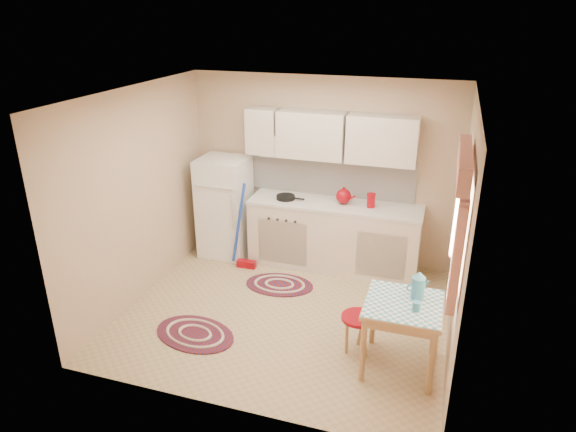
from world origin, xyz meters
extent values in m
plane|color=tan|center=(0.00, 0.00, 0.00)|extent=(3.60, 3.60, 0.00)
cube|color=silver|center=(0.00, 0.00, 2.50)|extent=(3.60, 3.20, 0.04)
cube|color=tan|center=(0.00, 1.60, 1.25)|extent=(3.60, 0.04, 2.50)
cube|color=tan|center=(0.00, -1.60, 1.25)|extent=(3.60, 0.04, 2.50)
cube|color=tan|center=(-1.80, 0.00, 1.25)|extent=(0.04, 3.20, 2.50)
cube|color=tan|center=(1.80, 0.00, 1.25)|extent=(0.04, 3.20, 2.50)
cube|color=white|center=(0.12, 1.59, 1.20)|extent=(2.25, 0.03, 0.55)
cube|color=silver|center=(0.12, 1.44, 1.77)|extent=(2.25, 0.33, 0.60)
cube|color=white|center=(1.78, -0.55, 1.55)|extent=(0.04, 0.85, 0.95)
cube|color=white|center=(-1.30, 1.25, 0.70)|extent=(0.65, 0.60, 1.40)
cube|color=silver|center=(0.26, 1.30, 0.44)|extent=(2.25, 0.60, 0.88)
cube|color=silver|center=(0.26, 1.30, 0.90)|extent=(2.27, 0.62, 0.04)
cylinder|color=black|center=(-0.40, 1.25, 0.94)|extent=(0.26, 0.26, 0.05)
cylinder|color=#980510|center=(0.73, 1.30, 1.00)|extent=(0.11, 0.11, 0.16)
cube|color=tan|center=(1.35, -0.57, 0.36)|extent=(0.72, 0.72, 0.72)
cylinder|color=#980510|center=(0.92, -0.45, 0.21)|extent=(0.40, 0.40, 0.42)
cylinder|color=teal|center=(1.47, -0.67, 0.77)|extent=(0.09, 0.09, 0.10)
camera|label=1|loc=(1.57, -4.83, 3.31)|focal=32.00mm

